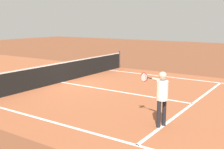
# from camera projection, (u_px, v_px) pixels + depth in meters

# --- Properties ---
(ground_plane) EXTENTS (60.00, 60.00, 0.00)m
(ground_plane) POSITION_uv_depth(u_px,v_px,m) (62.00, 82.00, 13.49)
(ground_plane) COLOR brown
(court_surface_inbounds) EXTENTS (10.62, 24.40, 0.00)m
(court_surface_inbounds) POSITION_uv_depth(u_px,v_px,m) (62.00, 82.00, 13.49)
(court_surface_inbounds) COLOR #9E5433
(court_surface_inbounds) RESTS_ON ground_plane
(line_sideline_left) EXTENTS (0.10, 11.89, 0.01)m
(line_sideline_left) POSITION_uv_depth(u_px,v_px,m) (121.00, 141.00, 6.89)
(line_sideline_left) COLOR white
(line_sideline_left) RESTS_ON ground_plane
(line_sideline_right) EXTENTS (0.10, 11.89, 0.01)m
(line_sideline_right) POSITION_uv_depth(u_px,v_px,m) (211.00, 82.00, 13.59)
(line_sideline_right) COLOR white
(line_sideline_right) RESTS_ON ground_plane
(line_service_near) EXTENTS (8.22, 0.10, 0.01)m
(line_service_near) POSITION_uv_depth(u_px,v_px,m) (193.00, 104.00, 9.99)
(line_service_near) COLOR white
(line_service_near) RESTS_ON ground_plane
(line_center_service) EXTENTS (0.10, 6.40, 0.01)m
(line_center_service) POSITION_uv_depth(u_px,v_px,m) (117.00, 91.00, 11.74)
(line_center_service) COLOR white
(line_center_service) RESTS_ON ground_plane
(net) EXTENTS (10.49, 0.09, 1.07)m
(net) POSITION_uv_depth(u_px,v_px,m) (61.00, 72.00, 13.40)
(net) COLOR #33383D
(net) RESTS_ON ground_plane
(player_near) EXTENTS (0.75, 1.08, 1.56)m
(player_near) POSITION_uv_depth(u_px,v_px,m) (161.00, 93.00, 7.69)
(player_near) COLOR black
(player_near) RESTS_ON ground_plane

